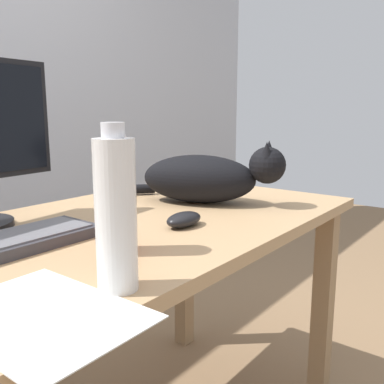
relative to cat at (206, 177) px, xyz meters
name	(u,v)px	position (x,y,z in m)	size (l,w,h in m)	color
desk	(126,262)	(-0.33, 0.02, -0.19)	(1.36, 0.74, 0.73)	tan
cat	(206,177)	(0.00, 0.00, 0.00)	(0.30, 0.58, 0.20)	black
computer_mouse	(184,219)	(-0.26, -0.12, -0.06)	(0.11, 0.06, 0.04)	black
paper_sheet	(41,314)	(-0.75, -0.26, -0.08)	(0.21, 0.30, 0.00)	white
water_bottle	(116,214)	(-0.62, -0.28, 0.04)	(0.07, 0.07, 0.27)	silver
spray_bottle	(118,199)	(-0.49, -0.14, 0.03)	(0.07, 0.07, 0.24)	#D84C3D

